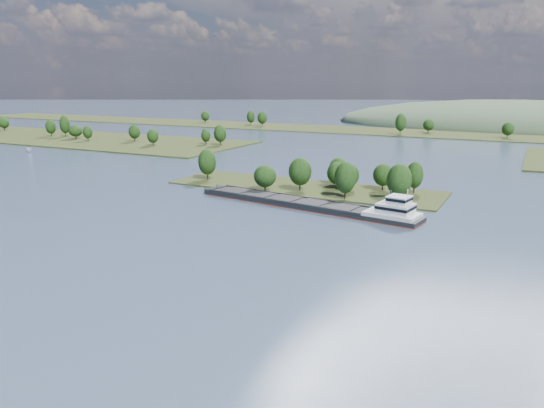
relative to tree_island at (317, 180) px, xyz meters
The scene contains 7 objects.
ground 58.58m from the tree_island, 95.86° to the right, with size 1800.00×1800.00×0.00m, color #334359.
tree_island is the anchor object (origin of this frame).
left_bank 248.85m from the tree_island, 160.76° to the left, with size 300.00×80.00×16.28m.
back_shoreline 221.54m from the tree_island, 89.75° to the left, with size 900.00×60.00×16.08m.
hill_west 326.39m from the tree_island, 80.47° to the left, with size 320.00×160.00×44.00m, color #394E35.
cargo_barge 27.60m from the tree_island, 67.27° to the right, with size 76.75×20.94×10.31m.
motorboat 180.32m from the tree_island, behind, with size 2.50×6.64×2.56m, color silver.
Camera 1 is at (75.20, 4.86, 39.30)m, focal length 35.00 mm.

